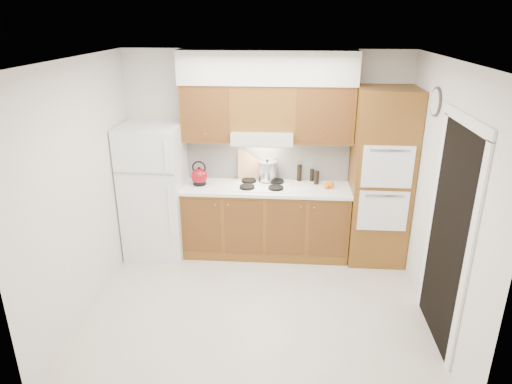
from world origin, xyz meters
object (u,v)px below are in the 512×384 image
(stock_pot, at_px, (267,171))
(fridge, at_px, (155,191))
(oven_cabinet, at_px, (380,178))
(kettle, at_px, (199,176))

(stock_pot, bearing_deg, fridge, -170.88)
(oven_cabinet, bearing_deg, fridge, -179.30)
(kettle, height_order, stock_pot, stock_pot)
(oven_cabinet, height_order, stock_pot, oven_cabinet)
(kettle, bearing_deg, oven_cabinet, -1.21)
(oven_cabinet, bearing_deg, stock_pot, 172.11)
(fridge, relative_size, kettle, 8.18)
(oven_cabinet, relative_size, stock_pot, 9.12)
(fridge, xyz_separation_m, stock_pot, (1.44, 0.23, 0.23))
(fridge, relative_size, stock_pot, 7.13)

